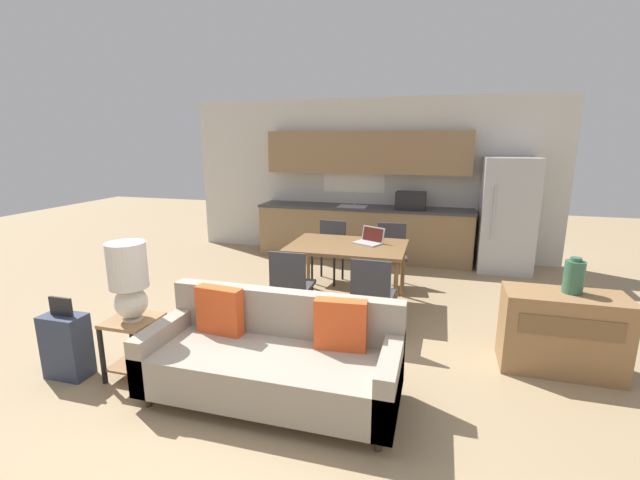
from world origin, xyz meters
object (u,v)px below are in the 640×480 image
Objects in this scene: dining_chair_near_left at (291,283)px; vase at (574,276)px; dining_chair_far_left at (329,248)px; laptop at (370,239)px; side_table at (134,338)px; suitcase at (67,345)px; table_lamp at (129,278)px; dining_chair_near_right at (372,292)px; dining_table at (347,250)px; credenza at (561,332)px; dining_chair_far_right at (391,251)px; refrigerator at (507,215)px; couch at (274,358)px.

vase is at bearing 173.99° from dining_chair_near_left.
laptop is at bearing -36.78° from dining_chair_far_left.
suitcase is at bearing -164.08° from side_table.
dining_chair_near_right is at bearing 35.77° from table_lamp.
laptop is at bearing 31.10° from dining_table.
dining_chair_near_right reaches higher than credenza.
dining_chair_far_right is (-1.72, 1.91, 0.13)m from credenza.
refrigerator reaches higher than dining_chair_near_right.
refrigerator reaches higher than side_table.
dining_chair_far_right is (0.44, 0.87, -0.21)m from dining_table.
vase reaches higher than dining_chair_near_left.
side_table is 0.61× the size of dining_chair_near_left.
dining_table reaches higher than suitcase.
credenza is 1.15× the size of dining_chair_near_right.
vase is (0.05, 0.04, 0.50)m from credenza.
vase is 0.79× the size of laptop.
dining_table is 2.65× the size of side_table.
credenza is 2.57m from dining_chair_far_right.
couch is at bearing -108.20° from dining_chair_far_right.
dining_chair_near_right is (0.45, -0.86, -0.21)m from dining_table.
side_table is at bearing -162.51° from credenza.
dining_chair_near_left is at bearing -125.41° from dining_chair_far_right.
dining_table is 1.42× the size of credenza.
suitcase is (-2.41, -1.47, -0.20)m from dining_chair_near_right.
dining_chair_far_left reaches higher than side_table.
table_lamp is (-3.44, -4.24, 0.02)m from refrigerator.
refrigerator reaches higher than couch.
credenza is (2.29, 1.07, 0.03)m from couch.
dining_chair_near_right is (-1.76, 0.14, -0.37)m from vase.
refrigerator is 3.16m from credenza.
dining_chair_far_left is at bearing 72.33° from side_table.
credenza is at bearing -5.29° from laptop.
dining_chair_far_left is at bearing 175.42° from dining_chair_far_right.
table_lamp is at bearing -161.88° from vase.
credenza is 4.31m from suitcase.
dining_chair_near_right is 2.83m from suitcase.
dining_table is 3.52× the size of laptop.
dining_chair_near_left is (-2.66, 0.20, -0.37)m from vase.
refrigerator is at bearing 62.37° from couch.
dining_table is 1.95× the size of suitcase.
dining_table is 2.11× the size of table_lamp.
dining_chair_far_right is 0.88m from dining_chair_far_left.
dining_chair_far_left is 3.50m from suitcase.
table_lamp is 2.11× the size of vase.
table_lamp reaches higher than dining_chair_near_right.
table_lamp is 3.57m from dining_chair_far_right.
vase reaches higher than suitcase.
vase is 0.37× the size of dining_chair_far_left.
dining_chair_far_right is (1.83, 3.03, 0.14)m from side_table.
side_table is 0.54× the size of credenza.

